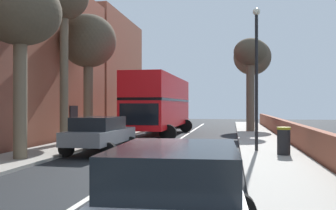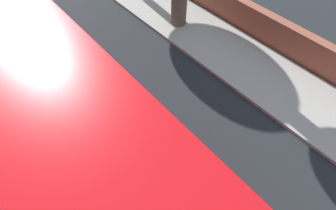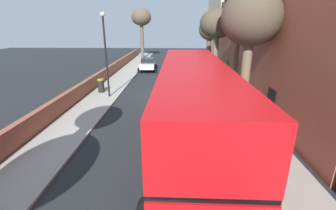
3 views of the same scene
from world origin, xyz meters
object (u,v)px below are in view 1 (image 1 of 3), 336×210
object	(u,v)px
parked_car_white_right_0	(177,194)
street_tree_left_4	(20,15)
double_decker_bus	(160,102)
street_tree_right_3	(252,58)
lamppost_right	(256,67)
street_tree_left_6	(64,1)
litter_bin_right	(284,141)
parked_car_silver_left_2	(172,117)
street_tree_left_2	(88,43)
street_tree_right_1	(250,58)
parked_car_grey_left_1	(100,133)

from	to	relation	value
parked_car_white_right_0	street_tree_left_4	bearing A→B (deg)	132.44
double_decker_bus	street_tree_right_3	size ratio (longest dim) A/B	1.41
double_decker_bus	lamppost_right	bearing A→B (deg)	-54.86
street_tree_left_6	litter_bin_right	bearing A→B (deg)	-11.46
parked_car_silver_left_2	double_decker_bus	bearing A→B (deg)	-85.37
parked_car_white_right_0	street_tree_left_4	distance (m)	11.52
street_tree_left_4	litter_bin_right	size ratio (longest dim) A/B	6.07
street_tree_left_2	street_tree_left_4	world-z (taller)	street_tree_left_2
street_tree_right_3	double_decker_bus	bearing A→B (deg)	-123.84
double_decker_bus	litter_bin_right	bearing A→B (deg)	-54.26
lamppost_right	litter_bin_right	distance (m)	3.49
street_tree_right_1	street_tree_right_3	xyz separation A→B (m)	(0.45, 5.91, 0.72)
street_tree_left_4	lamppost_right	distance (m)	9.93
parked_car_white_right_0	parked_car_grey_left_1	world-z (taller)	parked_car_grey_left_1
double_decker_bus	street_tree_right_1	distance (m)	8.36
double_decker_bus	parked_car_white_right_0	world-z (taller)	double_decker_bus
street_tree_right_3	street_tree_left_4	size ratio (longest dim) A/B	1.20
street_tree_left_2	street_tree_left_6	size ratio (longest dim) A/B	0.83
parked_car_white_right_0	street_tree_left_4	size ratio (longest dim) A/B	0.63
parked_car_silver_left_2	lamppost_right	bearing A→B (deg)	-69.70
street_tree_left_2	lamppost_right	bearing A→B (deg)	-22.61
double_decker_bus	lamppost_right	size ratio (longest dim) A/B	1.83
parked_car_white_right_0	street_tree_left_2	bearing A→B (deg)	115.84
parked_car_grey_left_1	street_tree_right_3	world-z (taller)	street_tree_right_3
parked_car_white_right_0	street_tree_left_4	world-z (taller)	street_tree_left_4
street_tree_left_4	street_tree_right_3	bearing A→B (deg)	66.82
street_tree_left_2	lamppost_right	xyz separation A→B (m)	(9.42, -3.92, -1.97)
street_tree_right_3	street_tree_right_1	bearing A→B (deg)	-94.37
double_decker_bus	street_tree_left_6	world-z (taller)	street_tree_left_6
street_tree_right_1	street_tree_left_2	world-z (taller)	street_tree_left_2
parked_car_silver_left_2	street_tree_left_4	world-z (taller)	street_tree_left_4
street_tree_right_1	litter_bin_right	xyz separation A→B (m)	(0.67, -13.94, -5.13)
street_tree_left_6	parked_car_grey_left_1	bearing A→B (deg)	-38.45
parked_car_white_right_0	lamppost_right	size ratio (longest dim) A/B	0.68
lamppost_right	litter_bin_right	size ratio (longest dim) A/B	5.62
parked_car_silver_left_2	lamppost_right	xyz separation A→B (m)	(6.80, -18.38, 2.84)
street_tree_left_6	lamppost_right	size ratio (longest dim) A/B	1.40
lamppost_right	litter_bin_right	world-z (taller)	lamppost_right
parked_car_grey_left_1	street_tree_left_2	bearing A→B (deg)	116.91
street_tree_left_4	street_tree_left_6	bearing A→B (deg)	96.85
parked_car_white_right_0	lamppost_right	bearing A→B (deg)	81.35
street_tree_left_2	street_tree_right_1	bearing A→B (deg)	42.10
double_decker_bus	street_tree_right_3	distance (m)	12.88
street_tree_left_2	street_tree_left_6	bearing A→B (deg)	-91.90
parked_car_silver_left_2	street_tree_left_6	bearing A→B (deg)	-98.85
street_tree_left_6	parked_car_white_right_0	bearing A→B (deg)	-58.79
parked_car_white_right_0	parked_car_grey_left_1	distance (m)	11.71
parked_car_grey_left_1	parked_car_silver_left_2	xyz separation A→B (m)	(0.00, 19.61, 0.04)
street_tree_right_3	street_tree_left_6	world-z (taller)	street_tree_left_6
lamppost_right	parked_car_grey_left_1	bearing A→B (deg)	-169.77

